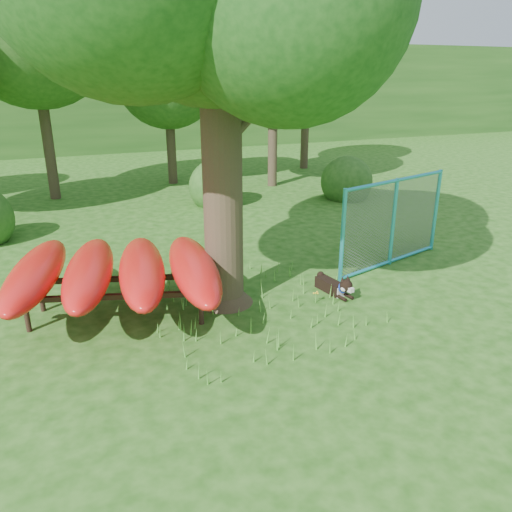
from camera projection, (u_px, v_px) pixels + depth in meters
name	position (u px, v px, depth m)	size (l,w,h in m)	color
ground	(272.00, 336.00, 8.42)	(80.00, 80.00, 0.00)	#19480E
wooden_post	(143.00, 279.00, 9.21)	(0.31, 0.12, 1.13)	#695E4E
kayak_rack	(116.00, 271.00, 8.76)	(3.98, 4.29, 1.18)	black
husky_dog	(336.00, 286.00, 9.96)	(0.39, 1.10, 0.49)	black
fence_section	(393.00, 222.00, 11.26)	(3.34, 1.01, 3.35)	#28A2BD
wildflower_clump	(316.00, 294.00, 9.58)	(0.11, 0.09, 0.23)	#529C33
bg_tree_b	(32.00, 25.00, 15.81)	(5.20, 5.20, 8.22)	#34291C
bg_tree_c	(167.00, 75.00, 18.82)	(4.00, 4.00, 6.12)	#34291C
bg_tree_d	(274.00, 47.00, 18.02)	(4.80, 4.80, 7.50)	#34291C
bg_tree_e	(308.00, 48.00, 21.66)	(4.60, 4.60, 7.55)	#34291C
shrub_right	(345.00, 198.00, 17.71)	(1.80, 1.80, 1.80)	#214D19
shrub_mid	(216.00, 204.00, 16.95)	(1.80, 1.80, 1.80)	#214D19
wooded_hillside	(90.00, 93.00, 31.65)	(80.00, 12.00, 6.00)	#214D19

